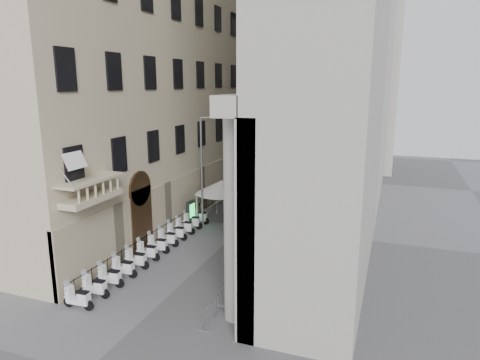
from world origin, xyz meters
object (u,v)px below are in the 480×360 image
Objects in this scene: street_lamp at (206,163)px; pedestrian_b at (288,185)px; scooter_0 at (79,309)px; security_tent at (221,186)px; pedestrian_a at (284,191)px; info_kiosk at (191,213)px.

pedestrian_b is at bearing 64.06° from street_lamp.
street_lamp is (1.11, 13.61, 5.30)m from scooter_0.
scooter_0 is 0.35× the size of security_tent.
security_tent is (1.31, 16.00, 2.95)m from scooter_0.
pedestrian_a is at bearing 105.54° from pedestrian_b.
scooter_0 is 0.17× the size of street_lamp.
pedestrian_a is (5.37, 9.57, -0.04)m from info_kiosk.
security_tent is at bearing 52.24° from info_kiosk.
pedestrian_a is at bearing 65.16° from security_tent.
info_kiosk is 13.81m from pedestrian_b.
street_lamp reaches higher than scooter_0.
pedestrian_b is at bearing -11.91° from scooter_0.
street_lamp is 4.63m from info_kiosk.
scooter_0 is 24.12m from pedestrian_a.
security_tent reaches higher than pedestrian_b.
scooter_0 is 16.33m from security_tent.
pedestrian_b is (4.50, 26.90, 0.80)m from scooter_0.
security_tent is 11.55m from pedestrian_b.
pedestrian_a is at bearing 57.94° from street_lamp.
pedestrian_a is 1.21× the size of pedestrian_b.
pedestrian_a reaches higher than scooter_0.
info_kiosk is at bearing 60.58° from pedestrian_a.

